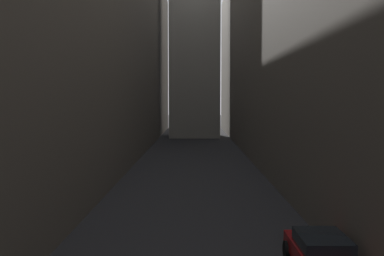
# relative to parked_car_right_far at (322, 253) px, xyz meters

# --- Properties ---
(ground_plane) EXTENTS (264.00, 264.00, 0.00)m
(ground_plane) POSITION_rel_parked_car_right_far_xyz_m (-4.40, 23.84, -0.74)
(ground_plane) COLOR #232326
(building_block_left) EXTENTS (13.88, 108.00, 25.75)m
(building_block_left) POSITION_rel_parked_car_right_far_xyz_m (-16.84, 25.84, 12.13)
(building_block_left) COLOR #60594F
(building_block_left) RESTS_ON ground
(building_block_right) EXTENTS (12.56, 108.00, 25.22)m
(building_block_right) POSITION_rel_parked_car_right_far_xyz_m (7.38, 25.84, 11.87)
(building_block_right) COLOR #60594F
(building_block_right) RESTS_ON ground
(parked_car_right_far) EXTENTS (1.95, 4.51, 1.38)m
(parked_car_right_far) POSITION_rel_parked_car_right_far_xyz_m (0.00, 0.00, 0.00)
(parked_car_right_far) COLOR maroon
(parked_car_right_far) RESTS_ON ground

